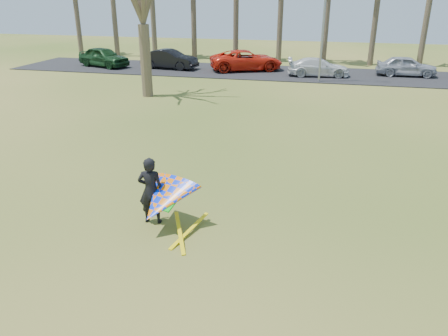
% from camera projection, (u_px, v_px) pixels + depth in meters
% --- Properties ---
extents(ground, '(100.00, 100.00, 0.00)m').
position_uv_depth(ground, '(206.00, 234.00, 11.50)').
color(ground, '#295412').
rests_on(ground, ground).
extents(parking_strip, '(46.00, 7.00, 0.06)m').
position_uv_depth(parking_strip, '(294.00, 73.00, 34.00)').
color(parking_strip, black).
rests_on(parking_strip, ground).
extents(streetlight, '(2.28, 0.18, 8.00)m').
position_uv_depth(streetlight, '(327.00, 16.00, 29.16)').
color(streetlight, gray).
rests_on(streetlight, ground).
extents(car_0, '(5.07, 3.38, 1.60)m').
position_uv_depth(car_0, '(104.00, 57.00, 36.65)').
color(car_0, '#173B1B').
rests_on(car_0, parking_strip).
extents(car_1, '(4.81, 2.20, 1.53)m').
position_uv_depth(car_1, '(170.00, 59.00, 35.68)').
color(car_1, black).
rests_on(car_1, parking_strip).
extents(car_2, '(6.34, 4.75, 1.60)m').
position_uv_depth(car_2, '(246.00, 60.00, 34.89)').
color(car_2, red).
rests_on(car_2, parking_strip).
extents(car_3, '(4.73, 2.38, 1.32)m').
position_uv_depth(car_3, '(318.00, 67.00, 32.57)').
color(car_3, silver).
rests_on(car_3, parking_strip).
extents(car_4, '(4.32, 1.75, 1.47)m').
position_uv_depth(car_4, '(406.00, 66.00, 32.58)').
color(car_4, '#9A9DA7').
rests_on(car_4, parking_strip).
extents(kite_flyer, '(2.13, 2.39, 2.05)m').
position_uv_depth(kite_flyer, '(161.00, 198.00, 11.53)').
color(kite_flyer, black).
rests_on(kite_flyer, ground).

